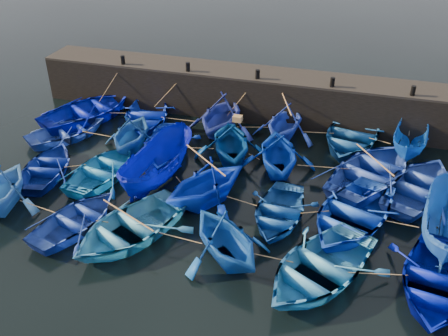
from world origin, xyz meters
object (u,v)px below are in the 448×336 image
(boat_8, at_px, (165,146))
(boat_13, at_px, (48,167))
(boat_0, at_px, (88,110))
(wooden_crate, at_px, (238,119))

(boat_8, xyz_separation_m, boat_13, (-4.57, -3.33, -0.05))
(boat_0, height_order, boat_8, boat_0)
(boat_0, relative_size, wooden_crate, 13.29)
(wooden_crate, bearing_deg, boat_0, 167.01)
(boat_13, bearing_deg, boat_0, -90.37)
(boat_0, height_order, wooden_crate, wooden_crate)
(boat_13, relative_size, wooden_crate, 9.88)
(boat_0, bearing_deg, wooden_crate, -164.38)
(boat_8, relative_size, wooden_crate, 11.05)
(boat_0, xyz_separation_m, wooden_crate, (9.36, -2.16, 1.78))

